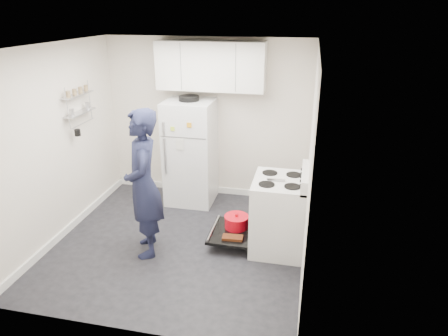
% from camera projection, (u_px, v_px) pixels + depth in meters
% --- Properties ---
extents(room, '(3.21, 3.21, 2.51)m').
position_uv_depth(room, '(174.00, 156.00, 4.88)').
color(room, black).
rests_on(room, ground).
extents(electric_range, '(0.66, 0.76, 1.10)m').
position_uv_depth(electric_range, '(278.00, 215.00, 5.02)').
color(electric_range, silver).
rests_on(electric_range, ground).
extents(open_oven_door, '(0.55, 0.70, 0.24)m').
position_uv_depth(open_oven_door, '(234.00, 226.00, 5.28)').
color(open_oven_door, black).
rests_on(open_oven_door, ground).
extents(refrigerator, '(0.72, 0.74, 1.69)m').
position_uv_depth(refrigerator, '(191.00, 152.00, 6.17)').
color(refrigerator, silver).
rests_on(refrigerator, ground).
extents(upper_cabinets, '(1.60, 0.33, 0.70)m').
position_uv_depth(upper_cabinets, '(211.00, 66.00, 5.79)').
color(upper_cabinets, silver).
rests_on(upper_cabinets, room).
extents(wall_shelf_rack, '(0.14, 0.60, 0.61)m').
position_uv_depth(wall_shelf_rack, '(79.00, 104.00, 5.41)').
color(wall_shelf_rack, '#B2B2B7').
rests_on(wall_shelf_rack, room).
extents(person, '(0.67, 0.79, 1.85)m').
position_uv_depth(person, '(143.00, 184.00, 4.77)').
color(person, '#171B35').
rests_on(person, ground).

